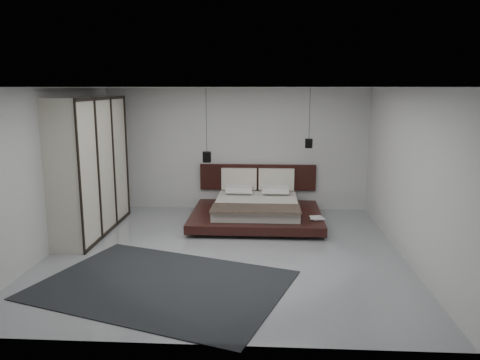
# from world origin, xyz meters

# --- Properties ---
(floor) EXTENTS (6.00, 6.00, 0.00)m
(floor) POSITION_xyz_m (0.00, 0.00, 0.00)
(floor) COLOR gray
(floor) RESTS_ON ground
(ceiling) EXTENTS (6.00, 6.00, 0.00)m
(ceiling) POSITION_xyz_m (0.00, 0.00, 2.80)
(ceiling) COLOR white
(ceiling) RESTS_ON wall_back
(wall_back) EXTENTS (6.00, 0.00, 6.00)m
(wall_back) POSITION_xyz_m (0.00, 3.00, 1.40)
(wall_back) COLOR beige
(wall_back) RESTS_ON floor
(wall_front) EXTENTS (6.00, 0.00, 6.00)m
(wall_front) POSITION_xyz_m (0.00, -3.00, 1.40)
(wall_front) COLOR beige
(wall_front) RESTS_ON floor
(wall_left) EXTENTS (0.00, 6.00, 6.00)m
(wall_left) POSITION_xyz_m (-3.00, 0.00, 1.40)
(wall_left) COLOR beige
(wall_left) RESTS_ON floor
(wall_right) EXTENTS (0.00, 6.00, 6.00)m
(wall_right) POSITION_xyz_m (3.00, 0.00, 1.40)
(wall_right) COLOR beige
(wall_right) RESTS_ON floor
(lattice_screen) EXTENTS (0.05, 0.90, 2.60)m
(lattice_screen) POSITION_xyz_m (-2.95, 2.45, 1.30)
(lattice_screen) COLOR black
(lattice_screen) RESTS_ON floor
(bed) EXTENTS (2.67, 2.35, 1.06)m
(bed) POSITION_xyz_m (0.49, 1.91, 0.28)
(bed) COLOR black
(bed) RESTS_ON floor
(book_lower) EXTENTS (0.30, 0.36, 0.03)m
(book_lower) POSITION_xyz_m (1.59, 1.27, 0.26)
(book_lower) COLOR #99724C
(book_lower) RESTS_ON bed
(book_upper) EXTENTS (0.24, 0.29, 0.02)m
(book_upper) POSITION_xyz_m (1.57, 1.24, 0.29)
(book_upper) COLOR #99724C
(book_upper) RESTS_ON book_lower
(pendant_left) EXTENTS (0.19, 0.19, 1.60)m
(pendant_left) POSITION_xyz_m (-0.61, 2.32, 1.32)
(pendant_left) COLOR black
(pendant_left) RESTS_ON ceiling
(pendant_right) EXTENTS (0.16, 0.16, 1.27)m
(pendant_right) POSITION_xyz_m (1.59, 2.32, 1.63)
(pendant_right) COLOR black
(pendant_right) RESTS_ON ceiling
(wardrobe) EXTENTS (0.63, 2.68, 2.63)m
(wardrobe) POSITION_xyz_m (-2.70, 1.03, 1.31)
(wardrobe) COLOR beige
(wardrobe) RESTS_ON floor
(rug) EXTENTS (4.03, 3.42, 0.01)m
(rug) POSITION_xyz_m (-0.78, -1.45, 0.01)
(rug) COLOR black
(rug) RESTS_ON floor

